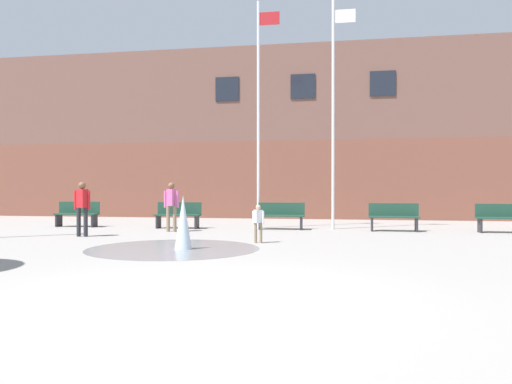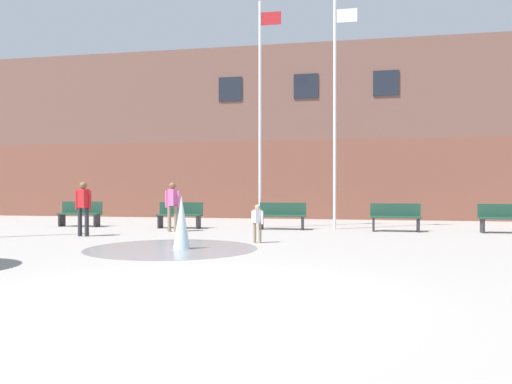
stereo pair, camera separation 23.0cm
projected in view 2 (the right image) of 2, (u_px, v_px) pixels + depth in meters
ground_plane at (191, 297)px, 6.47m from camera, size 100.00×100.00×0.00m
library_building at (311, 137)px, 25.40m from camera, size 36.00×6.05×7.96m
splash_fountain at (178, 233)px, 11.58m from camera, size 4.02×4.02×1.25m
park_bench_far_left at (80, 213)px, 18.25m from camera, size 1.60×0.44×0.91m
park_bench_left_of_flagpoles at (180, 215)px, 17.48m from camera, size 1.60×0.44×0.91m
park_bench_under_left_flagpole at (282, 215)px, 16.98m from camera, size 1.60×0.44×0.91m
park_bench_under_right_flagpole at (395, 217)px, 16.19m from camera, size 1.60×0.44×0.91m
park_bench_near_trashcan at (506, 218)px, 15.58m from camera, size 1.60×0.44×0.91m
child_with_pink_shirt at (257, 220)px, 12.80m from camera, size 0.31×0.24×0.99m
teen_by_trashcan at (173, 203)px, 16.11m from camera, size 0.50×0.35×1.59m
adult_near_bench at (83, 204)px, 14.56m from camera, size 0.50×0.33×1.59m
flagpole_left at (261, 108)px, 17.54m from camera, size 0.80×0.10×7.98m
flagpole_right at (336, 107)px, 17.04m from camera, size 0.80×0.10×7.91m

